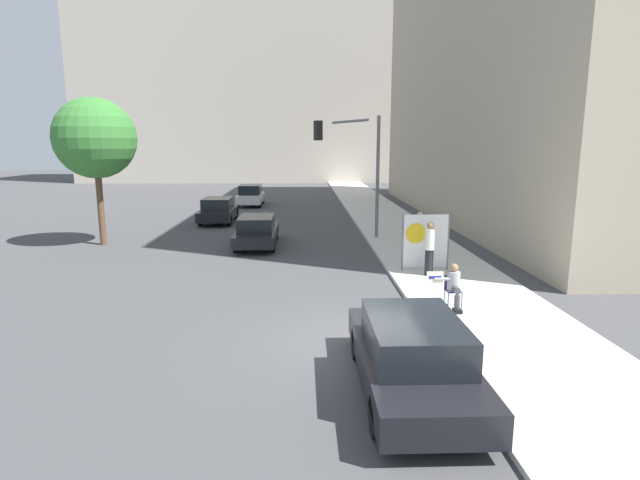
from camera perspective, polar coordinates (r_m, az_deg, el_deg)
ground_plane at (r=11.60m, az=4.80°, el=-11.91°), size 160.00×160.00×0.00m
sidewalk_curb at (r=26.46m, az=8.82°, el=1.11°), size 3.90×90.00×0.13m
building_backdrop_far at (r=65.75m, az=-2.67°, el=17.13°), size 52.00×12.00×23.36m
building_backdrop_right at (r=33.73m, az=22.54°, el=22.44°), size 10.00×32.00×23.40m
seated_protester at (r=13.89m, az=15.01°, el=-4.97°), size 0.95×0.77×1.22m
jogger_on_sidewalk at (r=17.12m, az=12.41°, el=-0.91°), size 0.34×0.34×1.83m
pedestrian_behind at (r=19.90m, az=11.31°, el=0.70°), size 0.34×0.34×1.79m
protest_banner at (r=17.81m, az=11.92°, el=-0.11°), size 1.67×0.06×1.97m
traffic_light_pole at (r=23.07m, az=4.15°, el=9.58°), size 3.11×2.88×5.67m
parked_car_curbside at (r=9.43m, az=10.45°, el=-12.75°), size 1.86×4.66×1.46m
car_on_road_nearest at (r=22.43m, az=-7.24°, el=1.04°), size 1.74×4.53×1.37m
car_on_road_midblock at (r=29.66m, az=-11.53°, el=3.36°), size 1.83×4.34×1.46m
car_on_road_distant at (r=37.57m, az=-7.94°, el=5.07°), size 1.78×4.14×1.55m
street_tree_near_curb at (r=24.34m, az=-24.32°, el=10.52°), size 3.52×3.52×6.51m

